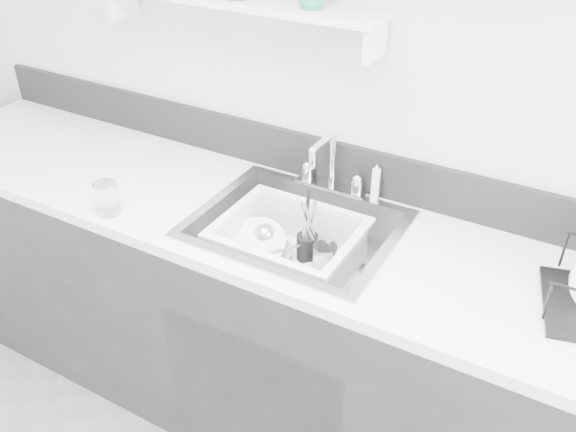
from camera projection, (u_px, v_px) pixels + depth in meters
The scene contains 14 objects.
room_shell at pixel (44, 62), 0.93m from camera, with size 3.50×3.00×2.60m.
counter_run at pixel (295, 331), 2.18m from camera, with size 3.20×0.62×0.92m.
backsplash at pixel (338, 164), 2.11m from camera, with size 3.20×0.02×0.16m, color black.
sink at pixel (296, 247), 1.98m from camera, with size 0.64×0.52×0.20m, color silver, non-canonical shape.
faucet at pixel (331, 175), 2.08m from camera, with size 0.26×0.18×0.23m.
side_sprayer at pixel (375, 183), 2.01m from camera, with size 0.03×0.03×0.14m, color silver.
wall_shelf at pixel (235, 3), 1.92m from camera, with size 1.00×0.16×0.12m.
wash_tub at pixel (289, 248), 1.96m from camera, with size 0.44×0.36×0.17m, color silver, non-canonical shape.
plate_stack at pixel (258, 251), 2.03m from camera, with size 0.25×0.25×0.10m.
utensil_cup at pixel (307, 244), 2.01m from camera, with size 0.07×0.07×0.24m.
ladle at pixel (280, 250), 2.00m from camera, with size 0.30×0.11×0.09m, color silver, non-canonical shape.
tumbler_in_tub at pixel (325, 260), 1.94m from camera, with size 0.08×0.08×0.11m, color white.
tumbler_counter at pixel (107, 198), 1.96m from camera, with size 0.08×0.08×0.11m, color white.
bowl_small at pixel (312, 277), 1.92m from camera, with size 0.11×0.11×0.03m, color white.
Camera 1 is at (0.77, -0.22, 1.99)m, focal length 38.00 mm.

